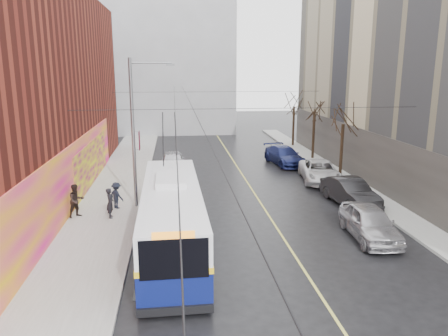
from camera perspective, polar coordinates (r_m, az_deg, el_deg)
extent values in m
plane|color=black|center=(18.55, 6.38, -14.15)|extent=(140.00, 140.00, 0.00)
cube|color=gray|center=(29.59, -14.33, -3.85)|extent=(4.00, 60.00, 0.15)
cube|color=gray|center=(31.98, 17.46, -2.79)|extent=(2.00, 60.00, 0.15)
cube|color=#BFB74C|center=(31.69, 3.45, -2.48)|extent=(0.12, 50.00, 0.01)
cube|color=#E6058E|center=(27.55, -19.14, -1.27)|extent=(0.08, 28.00, 4.00)
cube|color=#8F0451|center=(33.35, -16.85, 0.59)|extent=(0.06, 12.00, 3.20)
cube|color=#4C4742|center=(33.71, 17.84, 1.34)|extent=(0.06, 36.00, 4.00)
cube|color=gray|center=(61.11, -8.75, 13.36)|extent=(20.00, 12.00, 18.00)
cylinder|color=slate|center=(26.48, -11.78, 4.16)|extent=(0.20, 0.20, 9.00)
cube|color=#4E0B1B|center=(26.50, -10.99, 3.54)|extent=(0.04, 0.60, 1.10)
cylinder|color=slate|center=(26.11, -9.52, 13.39)|extent=(2.40, 0.10, 0.10)
cube|color=slate|center=(26.08, -7.03, 13.25)|extent=(0.50, 0.22, 0.12)
cylinder|color=black|center=(31.15, -6.47, 8.78)|extent=(0.02, 60.00, 0.02)
cylinder|color=black|center=(31.17, -4.61, 8.82)|extent=(0.02, 60.00, 0.02)
cylinder|color=black|center=(22.50, 3.40, 7.76)|extent=(18.00, 0.02, 0.02)
cylinder|color=black|center=(38.32, -0.74, 9.93)|extent=(18.00, 0.02, 0.02)
cylinder|color=black|center=(35.12, 15.08, 2.13)|extent=(0.24, 0.24, 4.20)
cylinder|color=black|center=(41.59, 11.60, 4.15)|extent=(0.24, 0.24, 4.48)
cylinder|color=black|center=(48.24, 9.05, 5.37)|extent=(0.24, 0.24, 4.37)
cube|color=black|center=(18.31, -8.17, -14.58)|extent=(2.06, 2.70, 0.01)
ellipsoid|color=slate|center=(25.56, -5.61, 11.47)|extent=(0.44, 0.20, 0.12)
ellipsoid|color=slate|center=(25.36, -1.99, 10.43)|extent=(0.44, 0.20, 0.12)
ellipsoid|color=slate|center=(28.21, -5.55, 8.56)|extent=(0.44, 0.20, 0.12)
cube|color=#0A124E|center=(20.98, -6.76, -7.98)|extent=(2.82, 12.18, 1.52)
cube|color=silver|center=(20.52, -6.86, -4.29)|extent=(2.82, 12.18, 1.31)
cube|color=yellow|center=(20.73, -6.81, -6.03)|extent=(2.87, 12.22, 0.22)
cube|color=black|center=(14.89, -6.55, -11.77)|extent=(2.33, 0.08, 1.42)
cube|color=black|center=(26.43, -7.02, -0.71)|extent=(2.33, 0.08, 1.21)
cube|color=black|center=(20.59, -10.58, -4.66)|extent=(0.22, 11.12, 1.01)
cube|color=black|center=(20.60, -3.13, -4.44)|extent=(0.22, 11.12, 1.01)
cube|color=silver|center=(21.28, -6.95, -1.40)|extent=(1.46, 3.06, 0.30)
cube|color=black|center=(15.72, -6.36, -18.04)|extent=(2.63, 0.16, 0.30)
cylinder|color=black|center=(17.51, -10.96, -14.21)|extent=(0.32, 1.02, 1.01)
cylinder|color=black|center=(17.52, -2.09, -13.94)|extent=(0.32, 1.02, 1.01)
cylinder|color=black|center=(24.98, -9.89, -5.73)|extent=(0.32, 1.02, 1.01)
cylinder|color=black|center=(24.99, -3.83, -5.56)|extent=(0.32, 1.02, 1.01)
cylinder|color=black|center=(24.45, -7.97, 3.95)|extent=(0.12, 3.51, 2.49)
cylinder|color=black|center=(24.46, -6.31, 4.00)|extent=(0.12, 3.51, 2.49)
imported|color=#B0AFB4|center=(23.30, 18.49, -6.75)|extent=(2.24, 5.02, 1.68)
imported|color=#242427|center=(28.54, 16.12, -3.01)|extent=(2.39, 5.20, 1.65)
imported|color=silver|center=(33.83, 12.38, -0.40)|extent=(3.41, 5.98, 1.57)
imported|color=navy|center=(39.17, 7.89, 1.61)|extent=(3.15, 5.79, 1.59)
imported|color=silver|center=(36.30, -6.72, 0.80)|extent=(2.08, 4.94, 1.67)
imported|color=black|center=(25.43, -14.65, -4.44)|extent=(0.47, 0.66, 1.72)
imported|color=black|center=(26.07, -18.73, -4.06)|extent=(1.17, 1.15, 1.91)
imported|color=black|center=(27.03, -13.86, -3.49)|extent=(1.17, 1.14, 1.60)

